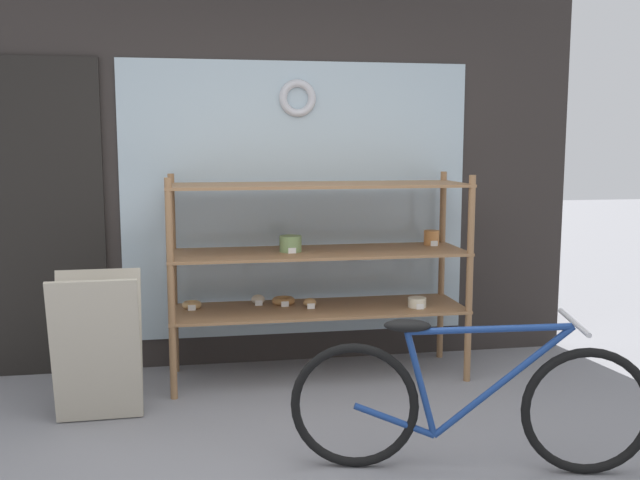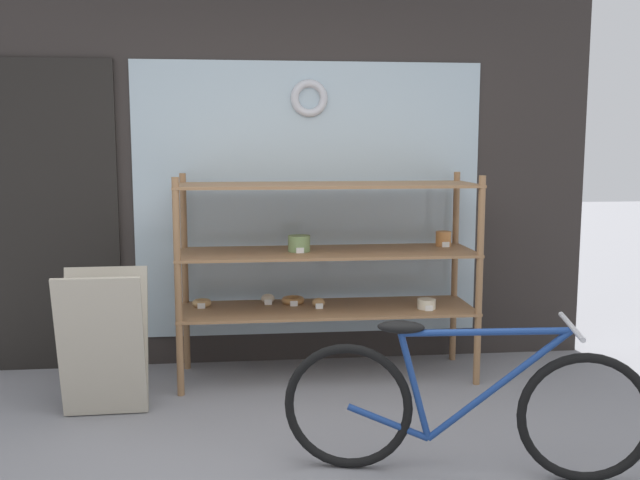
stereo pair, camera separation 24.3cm
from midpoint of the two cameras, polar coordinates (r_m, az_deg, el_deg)
The scene contains 4 objects.
storefront_facade at distance 4.98m, azimuth -6.20°, elevation 7.58°, with size 4.41×0.13×3.16m.
display_case at distance 4.66m, azimuth -1.61°, elevation -1.24°, with size 1.93×0.57×1.35m.
bicycle at distance 3.49m, azimuth 9.76°, elevation -12.74°, with size 1.66×0.56×0.74m.
sandwich_board at distance 4.22m, azimuth -18.97°, elevation -8.16°, with size 0.48×0.39×0.83m.
Camera 1 is at (-0.50, -2.70, 1.55)m, focal length 40.00 mm.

